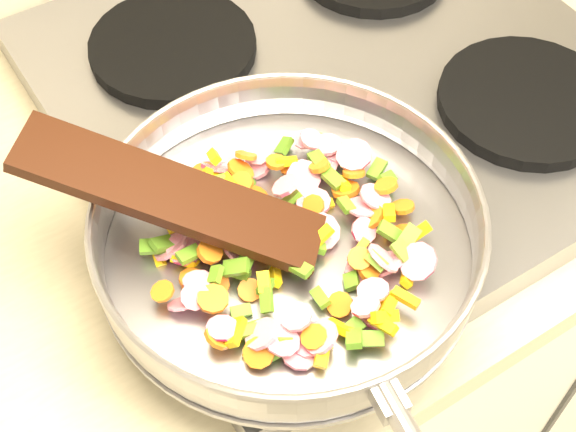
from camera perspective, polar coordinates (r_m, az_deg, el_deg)
cooktop at (r=0.92m, az=3.94°, el=8.86°), size 0.60×0.60×0.04m
grate_fl at (r=0.77m, az=1.40°, el=0.28°), size 0.19×0.19×0.02m
grate_fr at (r=0.90m, az=16.61°, el=7.86°), size 0.19×0.19×0.02m
grate_bl at (r=0.94m, az=-8.19°, el=11.88°), size 0.19×0.19×0.02m
saute_pan at (r=0.70m, az=0.07°, el=-1.09°), size 0.39×0.55×0.06m
vegetable_heap at (r=0.72m, az=-0.25°, el=-1.48°), size 0.26×0.26×0.05m
wooden_spatula at (r=0.70m, az=-8.28°, el=1.50°), size 0.23×0.23×0.09m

